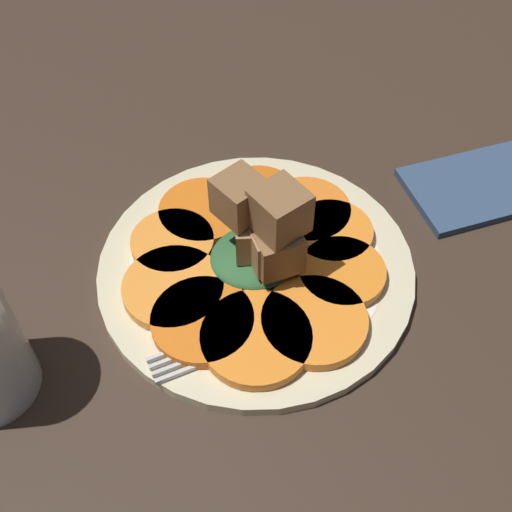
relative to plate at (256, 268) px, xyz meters
The scene contains 15 objects.
table_slab 1.52cm from the plate, ahead, with size 120.00×120.00×2.00cm, color #38281E.
plate is the anchor object (origin of this frame).
carrot_slice_0 7.71cm from the plate, 70.09° to the left, with size 7.32×7.32×0.96cm, color #D56014.
carrot_slice_1 7.56cm from the plate, 112.48° to the left, with size 7.90×7.90×0.96cm, color orange.
carrot_slice_2 7.63cm from the plate, 146.54° to the left, with size 7.29×7.29×0.96cm, color orange.
carrot_slice_3 7.52cm from the plate, behind, with size 8.44×8.44×0.96cm, color orange.
carrot_slice_4 7.59cm from the plate, 142.75° to the right, with size 8.24×8.24×0.96cm, color orange.
carrot_slice_5 7.88cm from the plate, 108.29° to the right, with size 8.77×8.77×0.96cm, color orange.
carrot_slice_6 7.84cm from the plate, 71.86° to the right, with size 8.51×8.51×0.96cm, color orange.
carrot_slice_7 7.44cm from the plate, 29.19° to the right, with size 7.35×7.35×0.96cm, color orange.
carrot_slice_8 7.47cm from the plate, ahead, with size 7.28×7.28×0.96cm, color orange.
carrot_slice_9 7.43cm from the plate, 32.81° to the left, with size 8.01×8.01×0.96cm, color orange.
center_pile 4.49cm from the plate, 57.25° to the right, with size 7.85×7.39×9.36cm.
fork 7.03cm from the plate, 108.45° to the right, with size 18.46×3.60×0.40cm.
napkin 24.47cm from the plate, ahead, with size 14.95×8.97×0.80cm.
Camera 1 is at (-10.84, -32.63, 46.12)cm, focal length 45.00 mm.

